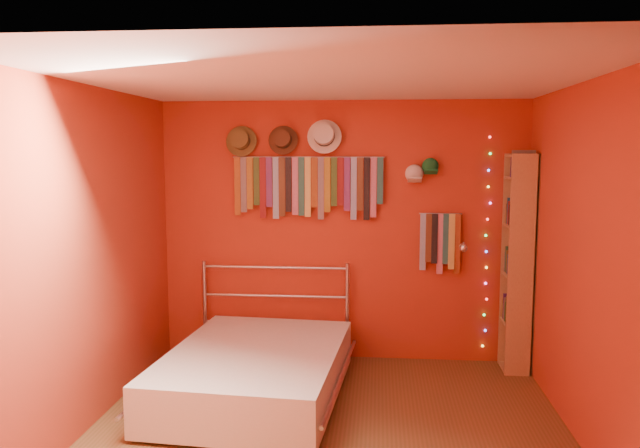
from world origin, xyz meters
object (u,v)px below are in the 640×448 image
(reading_lamp, at_px, (463,247))
(bed, at_px, (256,372))
(tie_rack, at_px, (308,184))
(bookshelf, at_px, (522,262))

(reading_lamp, relative_size, bed, 0.16)
(tie_rack, height_order, reading_lamp, tie_rack)
(tie_rack, height_order, bed, tie_rack)
(reading_lamp, distance_m, bookshelf, 0.55)
(reading_lamp, height_order, bed, reading_lamp)
(reading_lamp, bearing_deg, bed, -154.20)
(tie_rack, distance_m, reading_lamp, 1.56)
(tie_rack, distance_m, bookshelf, 2.11)
(reading_lamp, bearing_deg, bookshelf, 2.71)
(bookshelf, height_order, bed, bookshelf)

